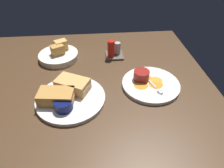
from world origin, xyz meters
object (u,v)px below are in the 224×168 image
object	(u,v)px
ramekin_dark_sauce	(63,104)
spoon_by_gravy_ramekin	(158,89)
sandwich_half_far	(56,97)
condiment_caddy	(114,51)
plate_sandwich_main	(71,99)
spoon_by_dark_ramekin	(71,98)
plate_chips_companion	(151,84)
bread_basket_rear	(59,54)
ramekin_light_gravy	(141,75)
sandwich_half_near	(73,84)

from	to	relation	value
ramekin_dark_sauce	spoon_by_gravy_ramekin	bearing A→B (deg)	10.41
sandwich_half_far	condiment_caddy	world-z (taller)	condiment_caddy
ramekin_dark_sauce	condiment_caddy	bearing A→B (deg)	59.48
condiment_caddy	plate_sandwich_main	bearing A→B (deg)	-122.55
spoon_by_dark_ramekin	condiment_caddy	xyz separation A→B (cm)	(19.81, 31.97, 1.44)
plate_chips_companion	spoon_by_gravy_ramekin	size ratio (longest dim) A/B	2.51
spoon_by_dark_ramekin	bread_basket_rear	distance (cm)	33.87
condiment_caddy	sandwich_half_far	bearing A→B (deg)	-126.80
sandwich_half_far	bread_basket_rear	bearing A→B (deg)	95.72
ramekin_light_gravy	bread_basket_rear	bearing A→B (deg)	148.51
plate_sandwich_main	plate_chips_companion	xyz separation A→B (cm)	(33.38, 5.81, 0.00)
sandwich_half_far	plate_chips_companion	world-z (taller)	sandwich_half_far
ramekin_dark_sauce	spoon_by_gravy_ramekin	world-z (taller)	ramekin_dark_sauce
plate_chips_companion	plate_sandwich_main	bearing A→B (deg)	-170.13
condiment_caddy	sandwich_half_near	bearing A→B (deg)	-126.17
sandwich_half_near	spoon_by_dark_ramekin	world-z (taller)	sandwich_half_near
plate_sandwich_main	ramekin_dark_sauce	bearing A→B (deg)	-108.07
spoon_by_gravy_ramekin	bread_basket_rear	distance (cm)	53.33
sandwich_half_far	plate_chips_companion	distance (cm)	39.07
spoon_by_dark_ramekin	ramekin_light_gravy	bearing A→B (deg)	18.00
plate_sandwich_main	sandwich_half_near	world-z (taller)	sandwich_half_near
plate_sandwich_main	bread_basket_rear	world-z (taller)	bread_basket_rear
spoon_by_dark_ramekin	condiment_caddy	distance (cm)	37.64
spoon_by_dark_ramekin	plate_chips_companion	size ratio (longest dim) A/B	0.40
ramekin_dark_sauce	plate_chips_companion	distance (cm)	37.23
plate_sandwich_main	bread_basket_rear	bearing A→B (deg)	104.33
spoon_by_dark_ramekin	condiment_caddy	size ratio (longest dim) A/B	1.02
plate_sandwich_main	spoon_by_gravy_ramekin	xyz separation A→B (cm)	(35.16, 1.02, 1.16)
spoon_by_dark_ramekin	ramekin_light_gravy	world-z (taller)	ramekin_light_gravy
spoon_by_dark_ramekin	condiment_caddy	bearing A→B (deg)	58.21
sandwich_half_near	bread_basket_rear	distance (cm)	28.53
ramekin_dark_sauce	spoon_by_gravy_ramekin	distance (cm)	37.70
plate_sandwich_main	bread_basket_rear	distance (cm)	33.14
spoon_by_dark_ramekin	bread_basket_rear	xyz separation A→B (cm)	(-8.31, 32.84, 0.24)
spoon_by_gravy_ramekin	condiment_caddy	size ratio (longest dim) A/B	1.03
sandwich_half_far	ramekin_dark_sauce	distance (cm)	4.92
ramekin_light_gravy	condiment_caddy	xyz separation A→B (cm)	(-9.79, 22.35, -0.42)
plate_sandwich_main	condiment_caddy	bearing A→B (deg)	57.45
ramekin_dark_sauce	sandwich_half_near	bearing A→B (deg)	76.05
sandwich_half_near	ramekin_dark_sauce	bearing A→B (deg)	-103.95
ramekin_light_gravy	condiment_caddy	world-z (taller)	condiment_caddy
sandwich_half_near	condiment_caddy	bearing A→B (deg)	53.83
ramekin_light_gravy	bread_basket_rear	distance (cm)	44.49
plate_chips_companion	spoon_by_gravy_ramekin	world-z (taller)	spoon_by_gravy_ramekin
ramekin_light_gravy	spoon_by_gravy_ramekin	xyz separation A→B (cm)	(5.44, -7.84, -1.86)
sandwich_half_far	spoon_by_dark_ramekin	size ratio (longest dim) A/B	1.44
plate_sandwich_main	sandwich_half_far	world-z (taller)	sandwich_half_far
sandwich_half_far	bread_basket_rear	world-z (taller)	bread_basket_rear
spoon_by_dark_ramekin	ramekin_light_gravy	distance (cm)	31.18
plate_sandwich_main	spoon_by_dark_ramekin	bearing A→B (deg)	-81.40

